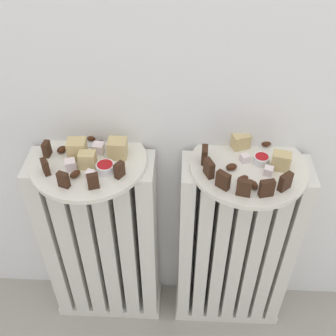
{
  "coord_description": "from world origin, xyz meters",
  "views": [
    {
      "loc": [
        0.04,
        -0.47,
        1.27
      ],
      "look_at": [
        0.0,
        0.28,
        0.61
      ],
      "focal_mm": 44.1,
      "sensor_mm": 36.0,
      "label": 1
    }
  ],
  "objects_px": {
    "jam_bowl_left": "(105,167)",
    "radiator_right": "(234,249)",
    "fork": "(90,153)",
    "plate_left": "(89,161)",
    "plate_right": "(248,166)",
    "radiator_left": "(103,244)",
    "jam_bowl_right": "(261,159)"
  },
  "relations": [
    {
      "from": "radiator_left",
      "to": "plate_left",
      "type": "relative_size",
      "value": 2.2
    },
    {
      "from": "fork",
      "to": "plate_left",
      "type": "bearing_deg",
      "value": -90.29
    },
    {
      "from": "plate_left",
      "to": "jam_bowl_left",
      "type": "xyz_separation_m",
      "value": [
        0.05,
        -0.04,
        0.02
      ]
    },
    {
      "from": "jam_bowl_left",
      "to": "radiator_right",
      "type": "bearing_deg",
      "value": 6.54
    },
    {
      "from": "radiator_left",
      "to": "jam_bowl_right",
      "type": "height_order",
      "value": "jam_bowl_right"
    },
    {
      "from": "plate_right",
      "to": "jam_bowl_left",
      "type": "height_order",
      "value": "jam_bowl_left"
    },
    {
      "from": "jam_bowl_right",
      "to": "plate_left",
      "type": "bearing_deg",
      "value": -179.06
    },
    {
      "from": "plate_left",
      "to": "jam_bowl_left",
      "type": "relative_size",
      "value": 6.36
    },
    {
      "from": "jam_bowl_left",
      "to": "plate_right",
      "type": "bearing_deg",
      "value": 6.54
    },
    {
      "from": "plate_right",
      "to": "fork",
      "type": "bearing_deg",
      "value": 176.65
    },
    {
      "from": "jam_bowl_right",
      "to": "fork",
      "type": "bearing_deg",
      "value": 177.82
    },
    {
      "from": "radiator_right",
      "to": "plate_left",
      "type": "height_order",
      "value": "plate_left"
    },
    {
      "from": "radiator_right",
      "to": "plate_left",
      "type": "bearing_deg",
      "value": -180.0
    },
    {
      "from": "radiator_right",
      "to": "plate_right",
      "type": "xyz_separation_m",
      "value": [
        -0.0,
        -0.0,
        0.32
      ]
    },
    {
      "from": "jam_bowl_right",
      "to": "fork",
      "type": "xyz_separation_m",
      "value": [
        -0.41,
        0.02,
        -0.01
      ]
    },
    {
      "from": "radiator_left",
      "to": "fork",
      "type": "height_order",
      "value": "fork"
    },
    {
      "from": "plate_right",
      "to": "jam_bowl_left",
      "type": "relative_size",
      "value": 6.36
    },
    {
      "from": "radiator_left",
      "to": "plate_right",
      "type": "xyz_separation_m",
      "value": [
        0.38,
        0.0,
        0.32
      ]
    },
    {
      "from": "radiator_left",
      "to": "jam_bowl_right",
      "type": "relative_size",
      "value": 16.29
    },
    {
      "from": "plate_left",
      "to": "radiator_right",
      "type": "bearing_deg",
      "value": 0.0
    },
    {
      "from": "radiator_left",
      "to": "jam_bowl_left",
      "type": "xyz_separation_m",
      "value": [
        0.05,
        -0.04,
        0.34
      ]
    },
    {
      "from": "jam_bowl_right",
      "to": "fork",
      "type": "height_order",
      "value": "jam_bowl_right"
    },
    {
      "from": "plate_right",
      "to": "jam_bowl_left",
      "type": "xyz_separation_m",
      "value": [
        -0.34,
        -0.04,
        0.02
      ]
    },
    {
      "from": "radiator_left",
      "to": "plate_left",
      "type": "distance_m",
      "value": 0.32
    },
    {
      "from": "plate_right",
      "to": "fork",
      "type": "xyz_separation_m",
      "value": [
        -0.38,
        0.02,
        0.01
      ]
    },
    {
      "from": "plate_left",
      "to": "jam_bowl_right",
      "type": "relative_size",
      "value": 7.4
    },
    {
      "from": "plate_left",
      "to": "jam_bowl_left",
      "type": "height_order",
      "value": "jam_bowl_left"
    },
    {
      "from": "jam_bowl_left",
      "to": "radiator_left",
      "type": "bearing_deg",
      "value": 141.38
    },
    {
      "from": "jam_bowl_left",
      "to": "jam_bowl_right",
      "type": "bearing_deg",
      "value": 7.07
    },
    {
      "from": "radiator_left",
      "to": "fork",
      "type": "relative_size",
      "value": 5.88
    },
    {
      "from": "radiator_left",
      "to": "plate_left",
      "type": "xyz_separation_m",
      "value": [
        -0.0,
        0.0,
        0.32
      ]
    },
    {
      "from": "radiator_left",
      "to": "plate_right",
      "type": "height_order",
      "value": "plate_right"
    }
  ]
}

